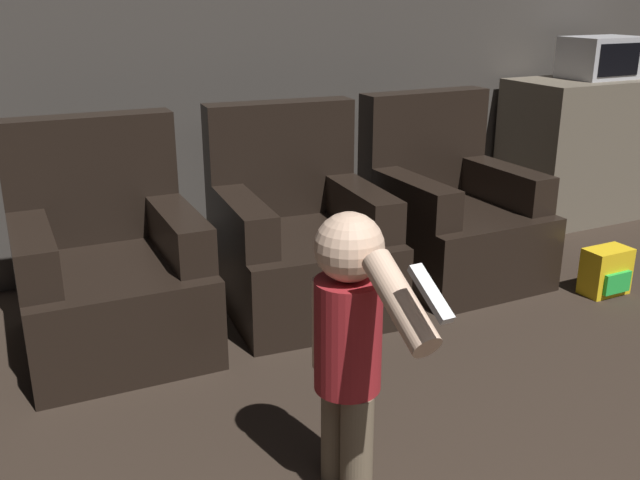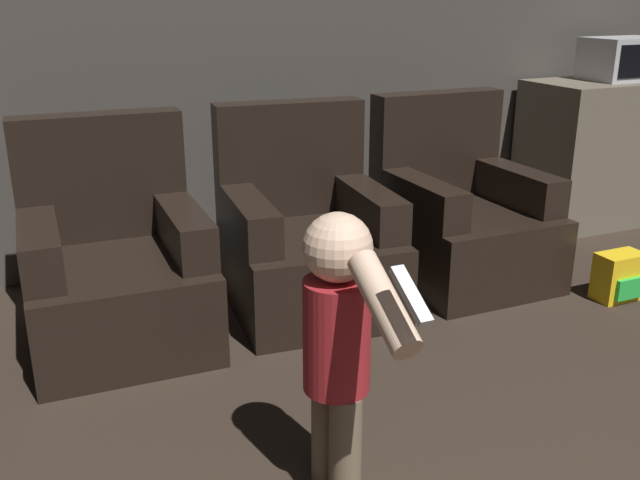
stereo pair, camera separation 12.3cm
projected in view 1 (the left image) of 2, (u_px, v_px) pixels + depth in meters
The scene contains 8 objects.
wall_back at pixel (196, 32), 3.87m from camera, with size 8.40×0.05×2.60m.
armchair_left at pixel (109, 272), 3.17m from camera, with size 0.79×0.87×0.99m.
armchair_middle at pixel (299, 241), 3.56m from camera, with size 0.84×0.91×0.99m.
armchair_right at pixel (449, 217), 3.95m from camera, with size 0.77×0.85×0.99m.
person_toddler at pixel (349, 336), 2.11m from camera, with size 0.20×0.63×0.93m.
toy_backpack at pixel (606, 272), 3.73m from camera, with size 0.24×0.17×0.25m.
kitchen_counter at pixel (580, 149), 4.93m from camera, with size 1.02×0.59×0.96m.
microwave at pixel (602, 57), 4.77m from camera, with size 0.51×0.36×0.27m.
Camera 1 is at (-1.20, 0.60, 1.51)m, focal length 40.00 mm.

